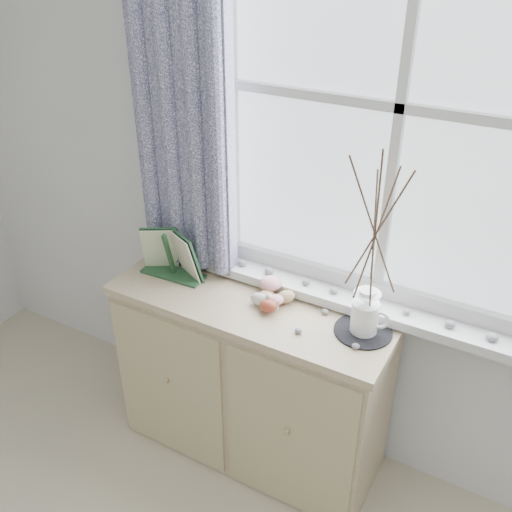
# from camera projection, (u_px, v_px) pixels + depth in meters

# --- Properties ---
(sideboard) EXTENTS (1.20, 0.45, 0.85)m
(sideboard) POSITION_uv_depth(u_px,v_px,m) (251.00, 379.00, 2.54)
(sideboard) COLOR #CBB28E
(sideboard) RESTS_ON ground
(botanical_book) EXTENTS (0.33, 0.15, 0.23)m
(botanical_book) POSITION_uv_depth(u_px,v_px,m) (167.00, 256.00, 2.41)
(botanical_book) COLOR #214529
(botanical_book) RESTS_ON sideboard
(toadstool_cluster) EXTENTS (0.14, 0.15, 0.09)m
(toadstool_cluster) POSITION_uv_depth(u_px,v_px,m) (272.00, 288.00, 2.31)
(toadstool_cluster) COLOR white
(toadstool_cluster) RESTS_ON sideboard
(wooden_eggs) EXTENTS (0.17, 0.18, 0.08)m
(wooden_eggs) POSITION_uv_depth(u_px,v_px,m) (272.00, 296.00, 2.30)
(wooden_eggs) COLOR tan
(wooden_eggs) RESTS_ON sideboard
(songbird_figurine) EXTENTS (0.12, 0.07, 0.06)m
(songbird_figurine) POSITION_uv_depth(u_px,v_px,m) (261.00, 299.00, 2.28)
(songbird_figurine) COLOR beige
(songbird_figurine) RESTS_ON sideboard
(crocheted_doily) EXTENTS (0.22, 0.22, 0.01)m
(crocheted_doily) POSITION_uv_depth(u_px,v_px,m) (363.00, 331.00, 2.14)
(crocheted_doily) COLOR black
(crocheted_doily) RESTS_ON sideboard
(twig_pitcher) EXTENTS (0.33, 0.33, 0.77)m
(twig_pitcher) POSITION_uv_depth(u_px,v_px,m) (375.00, 228.00, 1.92)
(twig_pitcher) COLOR white
(twig_pitcher) RESTS_ON crocheted_doily
(sideboard_pebbles) EXTENTS (0.33, 0.23, 0.02)m
(sideboard_pebbles) POSITION_uv_depth(u_px,v_px,m) (320.00, 321.00, 2.19)
(sideboard_pebbles) COLOR gray
(sideboard_pebbles) RESTS_ON sideboard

